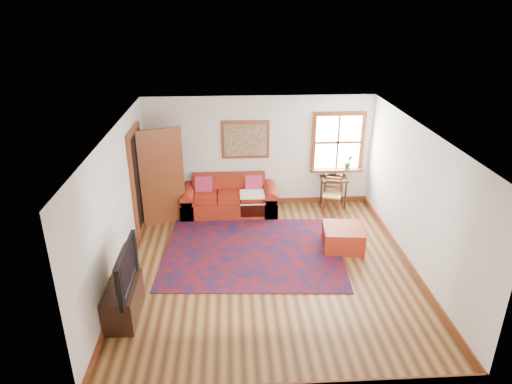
{
  "coord_description": "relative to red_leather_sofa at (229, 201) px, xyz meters",
  "views": [
    {
      "loc": [
        -0.63,
        -6.85,
        4.44
      ],
      "look_at": [
        -0.19,
        0.6,
        1.21
      ],
      "focal_mm": 32.0,
      "sensor_mm": 36.0,
      "label": 1
    }
  ],
  "objects": [
    {
      "name": "red_ottoman",
      "position": [
        2.15,
        -1.7,
        -0.06
      ],
      "size": [
        0.81,
        0.81,
        0.42
      ],
      "primitive_type": "cube",
      "rotation": [
        0.0,
        0.0,
        -0.11
      ],
      "color": "maroon",
      "rests_on": "ground"
    },
    {
      "name": "candle_hurricane",
      "position": [
        -1.54,
        -3.11,
        0.34
      ],
      "size": [
        0.12,
        0.12,
        0.18
      ],
      "color": "silver",
      "rests_on": "media_cabinet"
    },
    {
      "name": "media_cabinet",
      "position": [
        -1.59,
        -3.52,
        -0.01
      ],
      "size": [
        0.43,
        0.96,
        0.53
      ],
      "primitive_type": "cube",
      "color": "#311B10",
      "rests_on": "ground"
    },
    {
      "name": "ladder_back_chair",
      "position": [
        2.27,
        -0.11,
        0.18
      ],
      "size": [
        0.48,
        0.47,
        0.84
      ],
      "color": "tan",
      "rests_on": "ground"
    },
    {
      "name": "doorway",
      "position": [
        -1.52,
        -0.56,
        0.8
      ],
      "size": [
        0.89,
        1.08,
        2.14
      ],
      "color": "black",
      "rests_on": "ground"
    },
    {
      "name": "persian_rug",
      "position": [
        0.42,
        -1.77,
        -0.26
      ],
      "size": [
        3.46,
        2.84,
        0.02
      ],
      "primitive_type": "cube",
      "rotation": [
        0.0,
        0.0,
        -0.06
      ],
      "color": "#5C0D10",
      "rests_on": "ground"
    },
    {
      "name": "television",
      "position": [
        -1.57,
        -3.57,
        0.59
      ],
      "size": [
        0.15,
        1.15,
        0.66
      ],
      "primitive_type": "imported",
      "rotation": [
        0.0,
        0.0,
        1.57
      ],
      "color": "black",
      "rests_on": "media_cabinet"
    },
    {
      "name": "ground",
      "position": [
        0.68,
        -2.34,
        -0.27
      ],
      "size": [
        5.5,
        5.5,
        0.0
      ],
      "primitive_type": "plane",
      "color": "#472813",
      "rests_on": "ground"
    },
    {
      "name": "window",
      "position": [
        2.46,
        0.36,
        1.04
      ],
      "size": [
        1.18,
        0.2,
        1.38
      ],
      "color": "white",
      "rests_on": "ground"
    },
    {
      "name": "room_envelope",
      "position": [
        0.68,
        -2.33,
        1.38
      ],
      "size": [
        5.04,
        5.54,
        2.52
      ],
      "color": "silver",
      "rests_on": "ground"
    },
    {
      "name": "side_table",
      "position": [
        2.35,
        0.15,
        0.3
      ],
      "size": [
        0.58,
        0.43,
        0.69
      ],
      "color": "#311B10",
      "rests_on": "ground"
    },
    {
      "name": "framed_artwork",
      "position": [
        0.38,
        0.37,
        1.28
      ],
      "size": [
        1.05,
        0.07,
        0.85
      ],
      "color": "brown",
      "rests_on": "ground"
    },
    {
      "name": "red_leather_sofa",
      "position": [
        0.0,
        0.0,
        0.0
      ],
      "size": [
        2.08,
        0.86,
        0.81
      ],
      "color": "maroon",
      "rests_on": "ground"
    }
  ]
}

